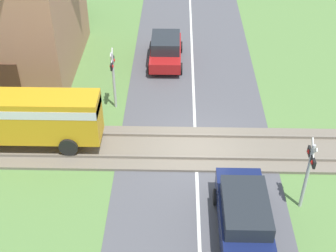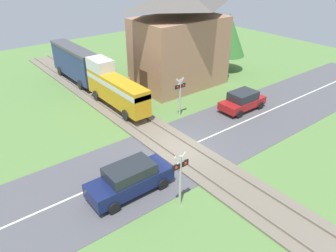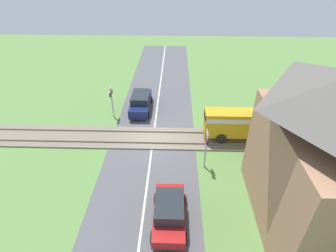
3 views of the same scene
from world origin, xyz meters
name	(u,v)px [view 3 (image 3 of 3)]	position (x,y,z in m)	size (l,w,h in m)	color
ground_plane	(153,139)	(0.00, 0.00, 0.00)	(60.00, 60.00, 0.00)	#5B8442
road_surface	(153,139)	(0.00, 0.00, 0.01)	(48.00, 6.40, 0.02)	#515156
track_bed	(153,138)	(0.00, 0.00, 0.07)	(2.80, 48.00, 0.24)	#756B5B
train	(306,121)	(0.00, 11.15, 1.86)	(1.58, 14.25, 3.18)	gold
car_near_crossing	(141,102)	(-4.42, -1.44, 0.83)	(4.36, 1.79, 1.59)	#141E4C
car_far_side	(169,211)	(7.36, 1.44, 0.77)	(3.70, 1.78, 1.47)	#A81919
crossing_signal_west_approach	(112,98)	(-3.06, -3.66, 1.88)	(0.90, 0.18, 2.91)	#B7B7B7
crossing_signal_east_approach	(206,145)	(3.06, 3.66, 1.88)	(0.90, 0.18, 2.91)	#B7B7B7
station_building	(326,161)	(7.01, 8.52, 4.08)	(8.15, 5.29, 8.37)	#AD7A5B
pedestrian_by_station	(284,152)	(2.22, 9.10, 0.72)	(0.39, 0.39, 1.58)	#B2282D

